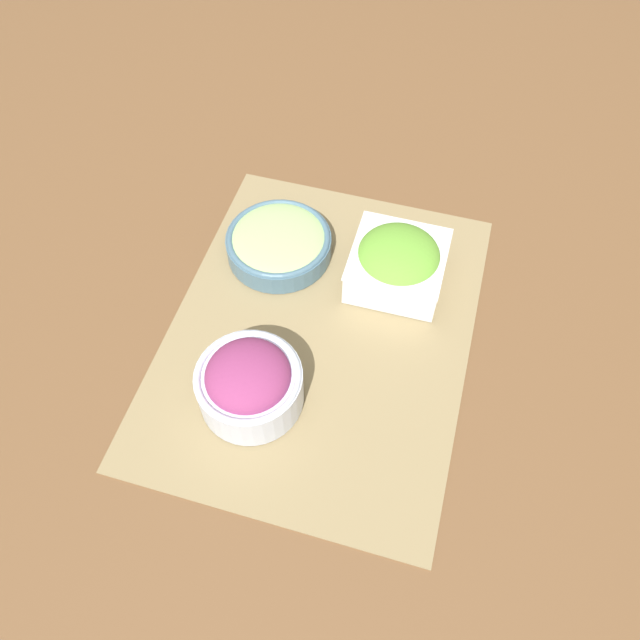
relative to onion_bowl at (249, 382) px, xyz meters
name	(u,v)px	position (x,y,z in m)	size (l,w,h in m)	color
ground_plane	(320,332)	(-0.13, 0.06, -0.05)	(3.00, 3.00, 0.00)	brown
placemat	(320,332)	(-0.13, 0.06, -0.05)	(0.59, 0.45, 0.00)	#937F56
onion_bowl	(249,382)	(0.00, 0.00, 0.00)	(0.15, 0.15, 0.09)	silver
cucumber_bowl	(279,242)	(-0.27, -0.05, -0.02)	(0.17, 0.17, 0.05)	slate
lettuce_bowl	(398,262)	(-0.27, 0.15, 0.00)	(0.15, 0.15, 0.08)	white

